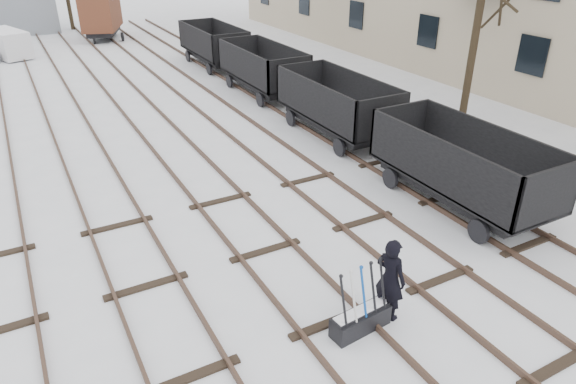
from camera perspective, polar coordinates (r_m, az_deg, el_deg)
name	(u,v)px	position (r m, az deg, el deg)	size (l,w,h in m)	color
ground	(330,324)	(10.91, 4.73, -14.38)	(120.00, 120.00, 0.00)	white
tracks	(151,122)	(22.09, -15.03, 7.50)	(13.90, 52.00, 0.16)	black
shed_right	(2,1)	(46.97, -29.23, 18.06)	(7.00, 6.00, 4.50)	#8C949E
ground_frame	(361,319)	(10.65, 8.08, -13.77)	(1.33, 0.55, 1.49)	black
worker	(390,279)	(10.69, 11.28, -9.46)	(0.68, 0.44, 1.86)	black
freight_wagon_a	(460,177)	(15.48, 18.52, 1.54)	(2.22, 5.56, 2.27)	black
freight_wagon_b	(336,114)	(19.97, 5.37, 8.65)	(2.22, 5.56, 2.27)	black
freight_wagon_c	(263,76)	(25.30, -2.83, 12.76)	(2.22, 5.56, 2.27)	black
freight_wagon_d	(214,51)	(31.04, -8.22, 15.27)	(2.22, 5.56, 2.27)	black
box_van_wagon	(101,11)	(40.73, -20.09, 18.39)	(3.75, 4.93, 3.36)	black
panel_van	(7,43)	(37.21, -28.78, 14.29)	(2.71, 4.07, 1.65)	silver
tree_near	(474,44)	(21.74, 19.96, 15.22)	(0.30, 0.30, 6.48)	black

